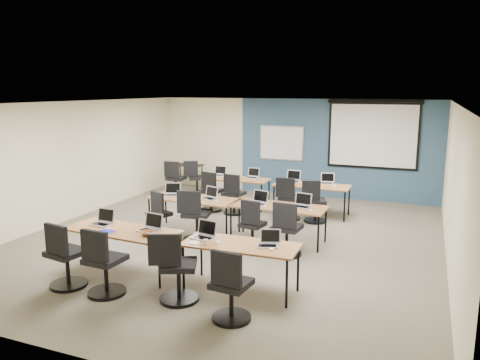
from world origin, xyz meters
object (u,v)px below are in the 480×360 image
at_px(task_chair_2, 175,273).
at_px(laptop_3, 269,242).
at_px(laptop_7, 302,204).
at_px(laptop_6, 259,201).
at_px(laptop_0, 103,221).
at_px(task_chair_7, 286,233).
at_px(training_table_front_left, 122,232).
at_px(task_chair_6, 252,228).
at_px(task_chair_1, 103,267).
at_px(laptop_8, 219,173).
at_px(projector_screen, 373,131).
at_px(laptop_10, 293,179).
at_px(laptop_4, 171,192).
at_px(task_chair_3, 230,292).
at_px(laptop_1, 151,226).
at_px(laptop_5, 210,196).
at_px(spare_chair_b, 175,182).
at_px(task_chair_10, 288,202).
at_px(task_chair_8, 210,195).
at_px(spare_chair_a, 195,181).
at_px(training_table_back_left, 236,180).
at_px(training_table_back_right, 312,187).
at_px(task_chair_5, 195,220).
at_px(task_chair_0, 65,261).
at_px(task_chair_4, 159,217).
at_px(laptop_9, 253,175).
at_px(utility_table, 188,168).
at_px(task_chair_9, 233,197).
at_px(laptop_2, 205,234).
at_px(training_table_mid_right, 278,208).
at_px(training_table_mid_left, 194,200).
at_px(laptop_11, 327,181).
at_px(task_chair_11, 314,205).

bearing_deg(task_chair_2, laptop_3, 11.38).
bearing_deg(laptop_7, laptop_6, -164.58).
bearing_deg(laptop_0, task_chair_7, 32.84).
xyz_separation_m(laptop_0, laptop_6, (1.96, 2.32, 0.00)).
relative_size(training_table_front_left, task_chair_6, 1.99).
bearing_deg(task_chair_1, laptop_3, 27.20).
bearing_deg(laptop_0, laptop_8, 93.19).
distance_m(laptop_0, task_chair_7, 3.19).
bearing_deg(projector_screen, laptop_10, -134.52).
bearing_deg(laptop_4, task_chair_7, -34.47).
relative_size(task_chair_3, laptop_7, 2.95).
relative_size(laptop_1, laptop_5, 1.08).
bearing_deg(spare_chair_b, task_chair_10, -22.00).
distance_m(laptop_6, spare_chair_b, 4.42).
height_order(projector_screen, task_chair_8, projector_screen).
bearing_deg(task_chair_10, spare_chair_a, 145.17).
xyz_separation_m(projector_screen, training_table_back_left, (-3.10, -1.89, -1.21)).
xyz_separation_m(task_chair_3, laptop_7, (0.05, 3.42, 0.38)).
bearing_deg(task_chair_10, task_chair_8, 169.87).
height_order(training_table_back_right, task_chair_10, task_chair_10).
bearing_deg(task_chair_5, laptop_4, 134.19).
bearing_deg(task_chair_0, laptop_3, 28.48).
distance_m(task_chair_0, task_chair_7, 3.73).
bearing_deg(task_chair_7, training_table_back_right, 99.66).
xyz_separation_m(training_table_front_left, task_chair_0, (-0.44, -0.84, -0.26)).
distance_m(training_table_front_left, laptop_8, 4.98).
distance_m(task_chair_4, task_chair_5, 0.86).
relative_size(training_table_back_left, laptop_9, 5.16).
xyz_separation_m(laptop_3, utility_table, (-4.54, 5.99, -0.14)).
bearing_deg(laptop_8, task_chair_9, -48.28).
height_order(task_chair_2, spare_chair_a, task_chair_2).
bearing_deg(laptop_1, laptop_4, 121.53).
height_order(task_chair_0, laptop_2, task_chair_0).
bearing_deg(task_chair_2, training_table_mid_right, 56.81).
xyz_separation_m(training_table_mid_left, task_chair_5, (0.32, -0.58, -0.25)).
distance_m(task_chair_1, task_chair_10, 5.06).
height_order(task_chair_3, laptop_11, task_chair_3).
bearing_deg(projector_screen, task_chair_2, -104.00).
height_order(task_chair_2, task_chair_9, task_chair_2).
xyz_separation_m(training_table_mid_left, task_chair_2, (1.30, -3.06, -0.26)).
bearing_deg(laptop_3, utility_table, 108.07).
distance_m(laptop_0, laptop_7, 3.70).
height_order(task_chair_0, laptop_7, task_chair_0).
bearing_deg(utility_table, task_chair_11, -26.09).
xyz_separation_m(task_chair_1, task_chair_2, (1.07, 0.21, -0.00)).
bearing_deg(task_chair_1, task_chair_9, 93.05).
relative_size(laptop_6, spare_chair_b, 0.34).
height_order(training_table_mid_left, task_chair_6, task_chair_6).
distance_m(laptop_3, task_chair_6, 2.01).
distance_m(task_chair_5, laptop_9, 3.17).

